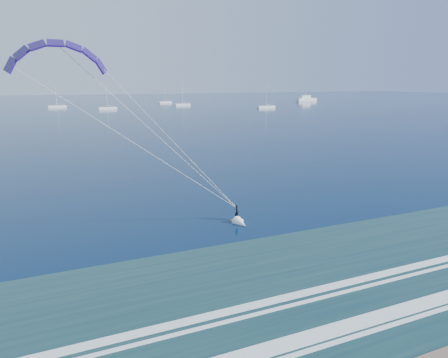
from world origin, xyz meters
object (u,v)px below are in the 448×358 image
at_px(motor_yacht, 306,99).
at_px(sailboat_5, 183,104).
at_px(sailboat_4, 165,102).
at_px(sailboat_3, 107,108).
at_px(kitesurfer_rig, 158,137).
at_px(sailboat_2, 57,106).
at_px(sailboat_6, 266,107).

bearing_deg(motor_yacht, sailboat_5, -169.75).
height_order(sailboat_4, sailboat_5, sailboat_5).
bearing_deg(sailboat_3, kitesurfer_rig, -95.92).
bearing_deg(motor_yacht, sailboat_2, -176.78).
height_order(motor_yacht, sailboat_4, sailboat_4).
relative_size(sailboat_3, sailboat_5, 0.97).
bearing_deg(motor_yacht, kitesurfer_rig, -127.35).
bearing_deg(sailboat_4, sailboat_3, -132.20).
bearing_deg(kitesurfer_rig, motor_yacht, 52.65).
xyz_separation_m(motor_yacht, sailboat_6, (-63.94, -56.60, -0.94)).
bearing_deg(sailboat_2, sailboat_4, 18.35).
bearing_deg(motor_yacht, sailboat_3, -166.44).
relative_size(kitesurfer_rig, sailboat_5, 1.75).
height_order(sailboat_2, sailboat_4, sailboat_2).
height_order(sailboat_2, sailboat_6, sailboat_6).
bearing_deg(sailboat_6, sailboat_2, 154.75).
height_order(kitesurfer_rig, sailboat_3, kitesurfer_rig).
xyz_separation_m(sailboat_3, sailboat_5, (44.26, 16.55, 0.00)).
xyz_separation_m(motor_yacht, sailboat_4, (-99.42, 12.29, -0.95)).
distance_m(sailboat_5, sailboat_6, 51.30).
distance_m(motor_yacht, sailboat_4, 100.18).
xyz_separation_m(sailboat_4, sailboat_6, (35.48, -68.89, 0.01)).
xyz_separation_m(kitesurfer_rig, sailboat_2, (-4.66, 199.99, -8.29)).
relative_size(sailboat_3, sailboat_4, 1.10).
bearing_deg(sailboat_2, sailboat_3, -47.48).
bearing_deg(motor_yacht, sailboat_4, 172.95).
distance_m(kitesurfer_rig, sailboat_6, 180.36).
relative_size(sailboat_3, sailboat_6, 0.90).
height_order(sailboat_3, sailboat_4, sailboat_3).
bearing_deg(sailboat_4, sailboat_5, -85.85).
height_order(kitesurfer_rig, sailboat_4, kitesurfer_rig).
relative_size(sailboat_4, sailboat_6, 0.82).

